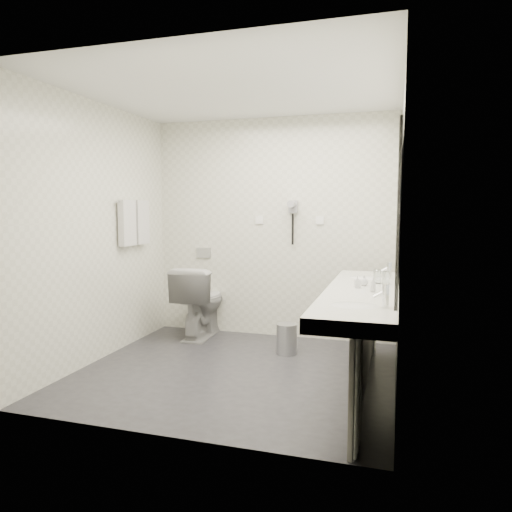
% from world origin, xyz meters
% --- Properties ---
extents(floor, '(2.80, 2.80, 0.00)m').
position_xyz_m(floor, '(0.00, 0.00, 0.00)').
color(floor, '#2A292F').
rests_on(floor, ground).
extents(ceiling, '(2.80, 2.80, 0.00)m').
position_xyz_m(ceiling, '(0.00, 0.00, 2.50)').
color(ceiling, white).
rests_on(ceiling, wall_back).
extents(wall_back, '(2.80, 0.00, 2.80)m').
position_xyz_m(wall_back, '(0.00, 1.30, 1.25)').
color(wall_back, silver).
rests_on(wall_back, floor).
extents(wall_front, '(2.80, 0.00, 2.80)m').
position_xyz_m(wall_front, '(0.00, -1.30, 1.25)').
color(wall_front, silver).
rests_on(wall_front, floor).
extents(wall_left, '(0.00, 2.60, 2.60)m').
position_xyz_m(wall_left, '(-1.40, 0.00, 1.25)').
color(wall_left, silver).
rests_on(wall_left, floor).
extents(wall_right, '(0.00, 2.60, 2.60)m').
position_xyz_m(wall_right, '(1.40, 0.00, 1.25)').
color(wall_right, silver).
rests_on(wall_right, floor).
extents(vanity_counter, '(0.55, 2.20, 0.10)m').
position_xyz_m(vanity_counter, '(1.12, -0.20, 0.80)').
color(vanity_counter, white).
rests_on(vanity_counter, floor).
extents(vanity_panel, '(0.03, 2.15, 0.75)m').
position_xyz_m(vanity_panel, '(1.15, -0.20, 0.38)').
color(vanity_panel, gray).
rests_on(vanity_panel, floor).
extents(vanity_post_near, '(0.06, 0.06, 0.75)m').
position_xyz_m(vanity_post_near, '(1.18, -1.24, 0.38)').
color(vanity_post_near, silver).
rests_on(vanity_post_near, floor).
extents(vanity_post_far, '(0.06, 0.06, 0.75)m').
position_xyz_m(vanity_post_far, '(1.18, 0.84, 0.38)').
color(vanity_post_far, silver).
rests_on(vanity_post_far, floor).
extents(mirror, '(0.02, 2.20, 1.05)m').
position_xyz_m(mirror, '(1.39, -0.20, 1.45)').
color(mirror, '#B2BCC6').
rests_on(mirror, wall_right).
extents(basin_near, '(0.40, 0.31, 0.05)m').
position_xyz_m(basin_near, '(1.12, -0.85, 0.83)').
color(basin_near, white).
rests_on(basin_near, vanity_counter).
extents(basin_far, '(0.40, 0.31, 0.05)m').
position_xyz_m(basin_far, '(1.12, 0.45, 0.83)').
color(basin_far, white).
rests_on(basin_far, vanity_counter).
extents(faucet_near, '(0.04, 0.04, 0.15)m').
position_xyz_m(faucet_near, '(1.32, -0.85, 0.92)').
color(faucet_near, silver).
rests_on(faucet_near, vanity_counter).
extents(faucet_far, '(0.04, 0.04, 0.15)m').
position_xyz_m(faucet_far, '(1.32, 0.45, 0.92)').
color(faucet_far, silver).
rests_on(faucet_far, vanity_counter).
extents(soap_bottle_a, '(0.06, 0.06, 0.10)m').
position_xyz_m(soap_bottle_a, '(1.09, -0.15, 0.90)').
color(soap_bottle_a, white).
rests_on(soap_bottle_a, vanity_counter).
extents(soap_bottle_b, '(0.09, 0.09, 0.08)m').
position_xyz_m(soap_bottle_b, '(1.13, -0.02, 0.89)').
color(soap_bottle_b, white).
rests_on(soap_bottle_b, vanity_counter).
extents(soap_bottle_c, '(0.05, 0.05, 0.12)m').
position_xyz_m(soap_bottle_c, '(1.22, -0.30, 0.91)').
color(soap_bottle_c, white).
rests_on(soap_bottle_c, vanity_counter).
extents(glass_left, '(0.07, 0.07, 0.11)m').
position_xyz_m(glass_left, '(1.30, 0.11, 0.90)').
color(glass_left, silver).
rests_on(glass_left, vanity_counter).
extents(glass_right, '(0.08, 0.08, 0.12)m').
position_xyz_m(glass_right, '(1.23, 0.13, 0.91)').
color(glass_right, silver).
rests_on(glass_right, vanity_counter).
extents(toilet, '(0.49, 0.83, 0.82)m').
position_xyz_m(toilet, '(-0.78, 1.02, 0.41)').
color(toilet, white).
rests_on(toilet, floor).
extents(flush_plate, '(0.18, 0.02, 0.12)m').
position_xyz_m(flush_plate, '(-0.85, 1.29, 0.95)').
color(flush_plate, '#B2B5BA').
rests_on(flush_plate, wall_back).
extents(pedal_bin, '(0.27, 0.27, 0.30)m').
position_xyz_m(pedal_bin, '(0.33, 0.65, 0.15)').
color(pedal_bin, '#B2B5BA').
rests_on(pedal_bin, floor).
extents(bin_lid, '(0.21, 0.21, 0.02)m').
position_xyz_m(bin_lid, '(0.33, 0.65, 0.30)').
color(bin_lid, '#B2B5BA').
rests_on(bin_lid, pedal_bin).
extents(towel_rail, '(0.02, 0.62, 0.02)m').
position_xyz_m(towel_rail, '(-1.35, 0.55, 1.55)').
color(towel_rail, silver).
rests_on(towel_rail, wall_left).
extents(towel_near, '(0.07, 0.24, 0.48)m').
position_xyz_m(towel_near, '(-1.34, 0.41, 1.33)').
color(towel_near, silver).
rests_on(towel_near, towel_rail).
extents(towel_far, '(0.07, 0.24, 0.48)m').
position_xyz_m(towel_far, '(-1.34, 0.69, 1.33)').
color(towel_far, silver).
rests_on(towel_far, towel_rail).
extents(dryer_cradle, '(0.10, 0.04, 0.14)m').
position_xyz_m(dryer_cradle, '(0.25, 1.27, 1.50)').
color(dryer_cradle, '#99999F').
rests_on(dryer_cradle, wall_back).
extents(dryer_barrel, '(0.08, 0.14, 0.08)m').
position_xyz_m(dryer_barrel, '(0.25, 1.20, 1.53)').
color(dryer_barrel, '#99999F').
rests_on(dryer_barrel, dryer_cradle).
extents(dryer_cord, '(0.02, 0.02, 0.35)m').
position_xyz_m(dryer_cord, '(0.25, 1.26, 1.25)').
color(dryer_cord, black).
rests_on(dryer_cord, dryer_cradle).
extents(switch_plate_a, '(0.09, 0.02, 0.09)m').
position_xyz_m(switch_plate_a, '(-0.15, 1.29, 1.35)').
color(switch_plate_a, white).
rests_on(switch_plate_a, wall_back).
extents(switch_plate_b, '(0.09, 0.02, 0.09)m').
position_xyz_m(switch_plate_b, '(0.55, 1.29, 1.35)').
color(switch_plate_b, white).
rests_on(switch_plate_b, wall_back).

